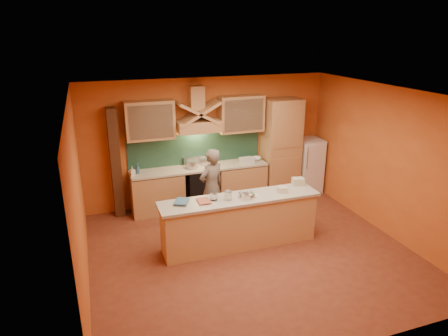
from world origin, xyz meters
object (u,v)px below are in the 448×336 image
object	(u,v)px
stove	(200,187)
fridge	(308,165)
kitchen_scale	(246,197)
mixing_bowl	(247,195)
person	(212,187)

from	to	relation	value
stove	fridge	distance (m)	2.71
stove	kitchen_scale	distance (m)	2.11
stove	mixing_bowl	bearing A→B (deg)	-80.31
fridge	stove	bearing A→B (deg)	180.00
kitchen_scale	mixing_bowl	world-z (taller)	kitchen_scale
fridge	kitchen_scale	xyz separation A→B (m)	(-2.44, -2.02, 0.35)
stove	kitchen_scale	xyz separation A→B (m)	(0.26, -2.02, 0.55)
stove	fridge	xyz separation A→B (m)	(2.70, 0.00, 0.20)
kitchen_scale	stove	bearing A→B (deg)	106.65
fridge	mixing_bowl	world-z (taller)	fridge
fridge	kitchen_scale	size ratio (longest dim) A/B	9.74
stove	person	distance (m)	0.99
stove	fridge	bearing A→B (deg)	0.00
stove	mixing_bowl	xyz separation A→B (m)	(0.33, -1.91, 0.53)
person	stove	bearing A→B (deg)	-113.65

